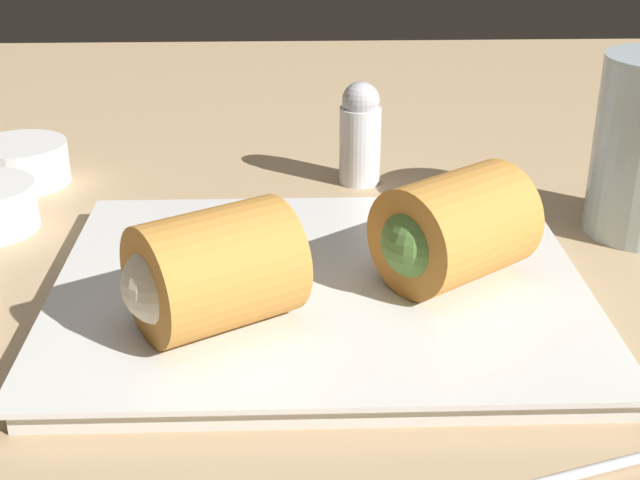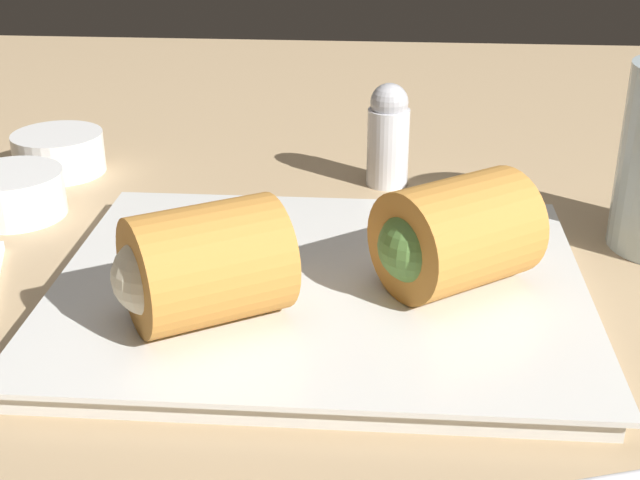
# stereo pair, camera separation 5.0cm
# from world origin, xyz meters

# --- Properties ---
(table_surface) EXTENTS (1.80, 1.40, 0.02)m
(table_surface) POSITION_xyz_m (0.00, 0.00, 0.01)
(table_surface) COLOR tan
(table_surface) RESTS_ON ground
(serving_plate) EXTENTS (0.31, 0.25, 0.01)m
(serving_plate) POSITION_xyz_m (-0.02, -0.01, 0.03)
(serving_plate) COLOR silver
(serving_plate) RESTS_ON table_surface
(roll_front_left) EXTENTS (0.10, 0.09, 0.06)m
(roll_front_left) POSITION_xyz_m (-0.08, -0.06, 0.07)
(roll_front_left) COLOR #C68438
(roll_front_left) RESTS_ON serving_plate
(roll_front_right) EXTENTS (0.10, 0.10, 0.06)m
(roll_front_right) POSITION_xyz_m (0.05, -0.01, 0.07)
(roll_front_right) COLOR #C68438
(roll_front_right) RESTS_ON serving_plate
(dipping_bowl_far) EXTENTS (0.07, 0.07, 0.03)m
(dipping_bowl_far) POSITION_xyz_m (-0.25, 0.19, 0.04)
(dipping_bowl_far) COLOR white
(dipping_bowl_far) RESTS_ON table_surface
(salt_shaker) EXTENTS (0.03, 0.03, 0.08)m
(salt_shaker) POSITION_xyz_m (0.02, 0.19, 0.06)
(salt_shaker) COLOR silver
(salt_shaker) RESTS_ON table_surface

